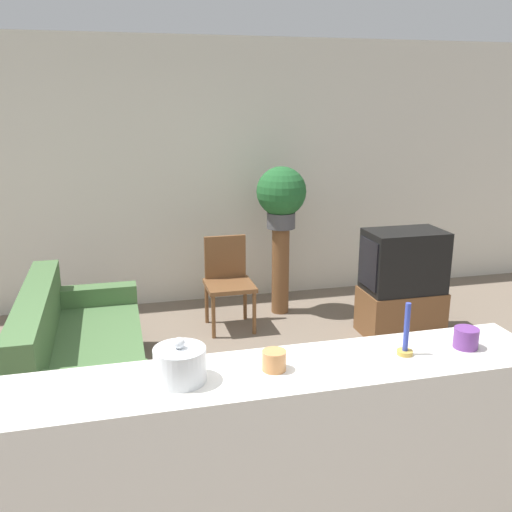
% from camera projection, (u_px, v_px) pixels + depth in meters
% --- Properties ---
extents(wall_back, '(9.00, 0.06, 2.70)m').
position_uv_depth(wall_back, '(175.00, 175.00, 5.81)').
color(wall_back, silver).
rests_on(wall_back, ground_plane).
extents(couch, '(0.82, 1.74, 0.81)m').
position_uv_depth(couch, '(79.00, 360.00, 4.11)').
color(couch, '#476B3D').
rests_on(couch, ground_plane).
extents(tv_stand, '(0.72, 0.45, 0.42)m').
position_uv_depth(tv_stand, '(400.00, 312.00, 5.24)').
color(tv_stand, brown).
rests_on(tv_stand, ground_plane).
extents(television, '(0.70, 0.43, 0.55)m').
position_uv_depth(television, '(403.00, 261.00, 5.10)').
color(television, black).
rests_on(television, tv_stand).
extents(wooden_chair, '(0.44, 0.44, 0.85)m').
position_uv_depth(wooden_chair, '(228.00, 278.00, 5.36)').
color(wooden_chair, brown).
rests_on(wooden_chair, ground_plane).
extents(plant_stand, '(0.17, 0.17, 0.88)m').
position_uv_depth(plant_stand, '(280.00, 271.00, 5.71)').
color(plant_stand, brown).
rests_on(plant_stand, ground_plane).
extents(potted_plant, '(0.48, 0.48, 0.60)m').
position_uv_depth(potted_plant, '(281.00, 194.00, 5.51)').
color(potted_plant, '#4C4C51').
rests_on(potted_plant, plant_stand).
extents(foreground_counter, '(2.39, 0.44, 1.02)m').
position_uv_depth(foreground_counter, '(277.00, 475.00, 2.51)').
color(foreground_counter, white).
rests_on(foreground_counter, ground_plane).
extents(decorative_bowl, '(0.21, 0.21, 0.19)m').
position_uv_depth(decorative_bowl, '(180.00, 364.00, 2.26)').
color(decorative_bowl, silver).
rests_on(decorative_bowl, foreground_counter).
extents(candle_jar, '(0.10, 0.10, 0.08)m').
position_uv_depth(candle_jar, '(274.00, 360.00, 2.35)').
color(candle_jar, '#C6844C').
rests_on(candle_jar, foreground_counter).
extents(candlestick, '(0.07, 0.07, 0.24)m').
position_uv_depth(candlestick, '(406.00, 338.00, 2.49)').
color(candlestick, '#B7933D').
rests_on(candlestick, foreground_counter).
extents(coffee_tin, '(0.11, 0.11, 0.09)m').
position_uv_depth(coffee_tin, '(466.00, 338.00, 2.56)').
color(coffee_tin, '#66337F').
rests_on(coffee_tin, foreground_counter).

